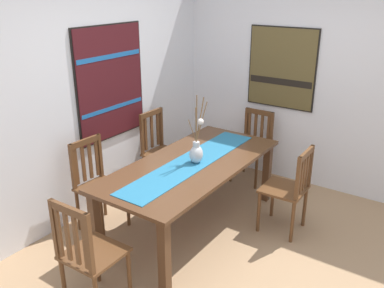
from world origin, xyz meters
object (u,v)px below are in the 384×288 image
Objects in this scene: chair_3 at (97,183)px; chair_1 at (253,144)px; dining_table at (192,171)px; painting_on_side_wall at (282,68)px; chair_0 at (88,253)px; painting_on_back_wall at (110,83)px; chair_4 at (161,150)px; chair_2 at (290,188)px; centerpiece_vase at (197,150)px.

chair_1 is at bearing -22.42° from chair_3.
painting_on_side_wall reaches higher than dining_table.
painting_on_side_wall is (2.21, -1.00, 0.94)m from chair_3.
painting_on_back_wall is at bearing 37.81° from chair_0.
chair_0 is 0.99× the size of chair_4.
chair_1 is 1.25m from chair_2.
chair_1 is (2.81, 0.02, -0.02)m from chair_0.
chair_4 is (1.95, 0.85, -0.00)m from chair_0.
centerpiece_vase is 0.57× the size of painting_on_back_wall.
chair_3 is (0.87, 0.82, -0.00)m from chair_0.
centerpiece_vase is 0.79× the size of chair_1.
chair_1 is 1.20m from chair_4.
chair_1 reaches higher than dining_table.
painting_on_back_wall reaches higher than chair_1.
painting_on_side_wall is at bearing -6.49° from dining_table.
dining_table is at bearing 0.61° from chair_0.
chair_2 is at bearing -77.23° from painting_on_back_wall.
chair_4 is (-0.86, 0.83, 0.02)m from chair_1.
chair_3 is at bearing 123.14° from centerpiece_vase.
painting_on_side_wall reaches higher than chair_4.
chair_3 is (-0.54, 0.81, -0.15)m from dining_table.
centerpiece_vase is at bearing -91.64° from painting_on_back_wall.
dining_table is at bearing -179.76° from chair_1.
dining_table is at bearing -92.48° from painting_on_back_wall.
chair_0 is 2.08m from chair_2.
chair_3 reaches higher than chair_2.
chair_3 is 1.08m from chair_4.
dining_table is 1.68× the size of painting_on_back_wall.
painting_on_back_wall reaches higher than chair_4.
centerpiece_vase is 1.09m from chair_3.
dining_table is 2.19× the size of chair_3.
chair_0 is 2.81m from chair_1.
chair_1 is at bearing 0.24° from dining_table.
chair_0 is 1.20m from chair_3.
chair_4 is 0.79× the size of painting_on_back_wall.
chair_1 is at bearing 2.17° from centerpiece_vase.
chair_2 is (0.50, -0.86, -0.15)m from dining_table.
chair_2 is 0.94× the size of chair_4.
painting_on_back_wall reaches higher than painting_on_side_wall.
painting_on_back_wall reaches higher than centerpiece_vase.
dining_table is 1.42m from chair_0.
chair_3 is (-0.56, 0.85, -0.38)m from centerpiece_vase.
chair_0 is at bearing -156.40° from chair_4.
dining_table is 2.27× the size of chair_2.
chair_4 is 0.99× the size of painting_on_side_wall.
chair_4 is at bearing 88.66° from chair_2.
chair_0 is at bearing -179.39° from dining_table.
chair_3 reaches higher than chair_1.
painting_on_side_wall is at bearing 29.53° from chair_2.
chair_0 is at bearing 156.19° from chair_2.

